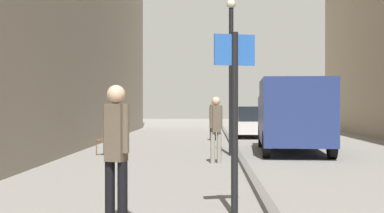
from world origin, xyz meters
The scene contains 10 objects.
ground_plane centered at (0.00, 12.00, 0.00)m, with size 80.00×80.00×0.00m, color gray.
kerb_strip centered at (1.58, 12.00, 0.06)m, with size 0.16×40.00×0.12m, color #615F5B.
pedestrian_main_foreground centered at (0.88, 11.79, 1.02)m, with size 0.34×0.25×1.77m.
pedestrian_mid_block centered at (-0.48, 4.50, 1.05)m, with size 0.35×0.27×1.83m.
pedestrian_far_crossing centered at (0.87, 20.41, 0.94)m, with size 0.31×0.24×1.62m.
delivery_van centered at (3.42, 15.03, 1.26)m, with size 2.42×5.62×2.35m.
parked_car centered at (2.73, 22.95, 0.71)m, with size 1.99×4.27×1.45m.
street_sign_post centered at (1.06, 5.33, 1.55)m, with size 0.59×0.19×2.60m.
lamp_post centered at (1.38, 13.91, 2.72)m, with size 0.28×0.28×4.76m.
cafe_chair_near_window centered at (-2.46, 14.00, 0.55)m, with size 0.59×0.59×0.94m.
Camera 1 is at (0.69, -2.11, 1.59)m, focal length 49.14 mm.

